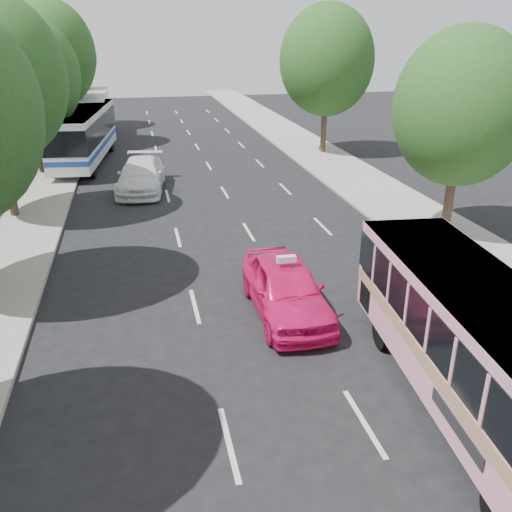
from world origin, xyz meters
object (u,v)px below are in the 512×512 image
object	(u,v)px
pink_bus	(478,339)
tour_coach_front	(83,131)
white_pickup	(141,175)
tour_coach_rear	(92,112)
pink_taxi	(286,288)

from	to	relation	value
pink_bus	tour_coach_front	world-z (taller)	tour_coach_front
white_pickup	tour_coach_rear	bearing A→B (deg)	108.51
pink_taxi	tour_coach_front	bearing A→B (deg)	108.06
pink_bus	pink_taxi	bearing A→B (deg)	123.49
pink_taxi	white_pickup	bearing A→B (deg)	104.70
pink_bus	pink_taxi	world-z (taller)	pink_bus
pink_taxi	white_pickup	distance (m)	14.78
pink_bus	tour_coach_rear	world-z (taller)	tour_coach_rear
pink_taxi	white_pickup	world-z (taller)	pink_taxi
tour_coach_rear	pink_bus	bearing A→B (deg)	-75.46
white_pickup	tour_coach_front	bearing A→B (deg)	121.49
tour_coach_front	tour_coach_rear	size ratio (longest dim) A/B	1.01
pink_taxi	tour_coach_rear	distance (m)	30.92
tour_coach_rear	white_pickup	bearing A→B (deg)	-79.32
white_pickup	tour_coach_rear	world-z (taller)	tour_coach_rear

